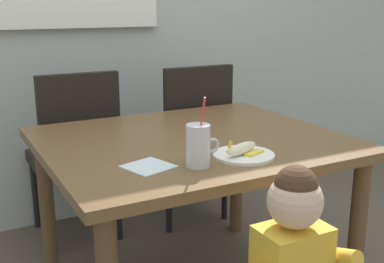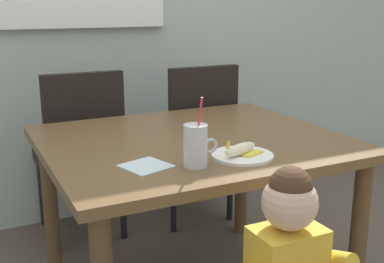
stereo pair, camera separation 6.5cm
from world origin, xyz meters
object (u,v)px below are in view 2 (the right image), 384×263
at_px(peeled_banana, 241,149).
at_px(toddler_standing, 287,263).
at_px(milk_cup, 196,148).
at_px(snack_plate, 242,156).
at_px(dining_chair_left, 81,146).
at_px(dining_table, 193,160).
at_px(dining_chair_right, 195,134).
at_px(paper_napkin, 146,166).

bearing_deg(peeled_banana, toddler_standing, -99.38).
height_order(milk_cup, snack_plate, milk_cup).
bearing_deg(toddler_standing, dining_chair_left, 100.58).
distance_m(dining_table, milk_cup, 0.40).
bearing_deg(dining_chair_right, milk_cup, 63.70).
bearing_deg(paper_napkin, peeled_banana, -9.47).
height_order(dining_table, dining_chair_right, dining_chair_right).
height_order(toddler_standing, milk_cup, milk_cup).
relative_size(toddler_standing, milk_cup, 3.35).
relative_size(dining_chair_left, dining_chair_right, 1.00).
xyz_separation_m(dining_chair_left, milk_cup, (0.15, -1.11, 0.27)).
bearing_deg(milk_cup, paper_napkin, 154.90).
height_order(dining_chair_right, peeled_banana, dining_chair_right).
distance_m(milk_cup, snack_plate, 0.21).
relative_size(toddler_standing, peeled_banana, 4.77).
bearing_deg(dining_table, dining_chair_left, 111.12).
distance_m(dining_table, paper_napkin, 0.42).
relative_size(milk_cup, peeled_banana, 1.43).
distance_m(dining_chair_left, dining_chair_right, 0.67).
relative_size(milk_cup, paper_napkin, 1.67).
xyz_separation_m(snack_plate, paper_napkin, (-0.36, 0.06, -0.00)).
height_order(toddler_standing, peeled_banana, toddler_standing).
bearing_deg(paper_napkin, toddler_standing, -56.70).
xyz_separation_m(snack_plate, peeled_banana, (-0.01, -0.00, 0.03)).
bearing_deg(dining_chair_right, toddler_standing, 74.59).
height_order(dining_table, snack_plate, snack_plate).
distance_m(dining_chair_left, snack_plate, 1.17).
bearing_deg(snack_plate, dining_chair_left, 107.59).
height_order(dining_chair_left, paper_napkin, dining_chair_left).
xyz_separation_m(dining_chair_right, milk_cup, (-0.52, -1.06, 0.27)).
distance_m(dining_chair_right, milk_cup, 1.21).
xyz_separation_m(dining_chair_left, peeled_banana, (0.34, -1.09, 0.24)).
distance_m(dining_chair_left, paper_napkin, 1.06).
bearing_deg(peeled_banana, dining_chair_left, 107.19).
bearing_deg(milk_cup, toddler_standing, -70.37).
height_order(snack_plate, paper_napkin, snack_plate).
xyz_separation_m(dining_table, dining_chair_left, (-0.30, 0.77, -0.11)).
xyz_separation_m(toddler_standing, milk_cup, (-0.13, 0.37, 0.29)).
relative_size(toddler_standing, snack_plate, 3.64).
bearing_deg(dining_chair_left, peeled_banana, 107.19).
relative_size(snack_plate, peeled_banana, 1.31).
xyz_separation_m(toddler_standing, snack_plate, (0.07, 0.38, 0.23)).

